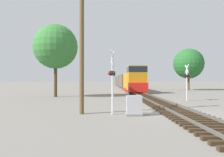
{
  "coord_description": "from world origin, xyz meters",
  "views": [
    {
      "loc": [
        -4.69,
        -14.73,
        2.2
      ],
      "look_at": [
        -4.15,
        10.77,
        2.34
      ],
      "focal_mm": 35.0,
      "sensor_mm": 36.0,
      "label": 1
    }
  ],
  "objects_px": {
    "utility_pole": "(82,37)",
    "tree_far_right": "(56,47)",
    "crossing_signal_near": "(112,77)",
    "crossing_signal_far": "(187,78)",
    "tree_mid_background": "(189,64)",
    "freight_train": "(123,81)",
    "relay_cabinet": "(134,106)"
  },
  "relations": [
    {
      "from": "utility_pole",
      "to": "tree_far_right",
      "type": "bearing_deg",
      "value": 109.59
    },
    {
      "from": "crossing_signal_near",
      "to": "tree_far_right",
      "type": "distance_m",
      "value": 16.46
    },
    {
      "from": "crossing_signal_far",
      "to": "tree_mid_background",
      "type": "distance_m",
      "value": 25.05
    },
    {
      "from": "freight_train",
      "to": "tree_mid_background",
      "type": "height_order",
      "value": "tree_mid_background"
    },
    {
      "from": "relay_cabinet",
      "to": "utility_pole",
      "type": "distance_m",
      "value": 5.46
    },
    {
      "from": "crossing_signal_far",
      "to": "tree_far_right",
      "type": "distance_m",
      "value": 16.45
    },
    {
      "from": "tree_far_right",
      "to": "tree_mid_background",
      "type": "height_order",
      "value": "tree_far_right"
    },
    {
      "from": "crossing_signal_near",
      "to": "crossing_signal_far",
      "type": "height_order",
      "value": "crossing_signal_near"
    },
    {
      "from": "crossing_signal_far",
      "to": "utility_pole",
      "type": "bearing_deg",
      "value": 127.82
    },
    {
      "from": "relay_cabinet",
      "to": "tree_far_right",
      "type": "distance_m",
      "value": 17.89
    },
    {
      "from": "relay_cabinet",
      "to": "tree_mid_background",
      "type": "distance_m",
      "value": 36.19
    },
    {
      "from": "freight_train",
      "to": "relay_cabinet",
      "type": "height_order",
      "value": "freight_train"
    },
    {
      "from": "tree_mid_background",
      "to": "crossing_signal_far",
      "type": "bearing_deg",
      "value": -110.93
    },
    {
      "from": "relay_cabinet",
      "to": "utility_pole",
      "type": "height_order",
      "value": "utility_pole"
    },
    {
      "from": "freight_train",
      "to": "tree_far_right",
      "type": "bearing_deg",
      "value": -107.19
    },
    {
      "from": "utility_pole",
      "to": "tree_far_right",
      "type": "height_order",
      "value": "utility_pole"
    },
    {
      "from": "utility_pole",
      "to": "tree_mid_background",
      "type": "relative_size",
      "value": 1.09
    },
    {
      "from": "tree_far_right",
      "to": "tree_mid_background",
      "type": "distance_m",
      "value": 29.59
    },
    {
      "from": "crossing_signal_near",
      "to": "tree_mid_background",
      "type": "relative_size",
      "value": 0.46
    },
    {
      "from": "crossing_signal_far",
      "to": "utility_pole",
      "type": "relative_size",
      "value": 0.4
    },
    {
      "from": "crossing_signal_far",
      "to": "utility_pole",
      "type": "distance_m",
      "value": 13.25
    },
    {
      "from": "tree_far_right",
      "to": "utility_pole",
      "type": "bearing_deg",
      "value": -70.41
    },
    {
      "from": "relay_cabinet",
      "to": "tree_mid_background",
      "type": "bearing_deg",
      "value": 64.35
    },
    {
      "from": "tree_mid_background",
      "to": "crossing_signal_near",
      "type": "bearing_deg",
      "value": -117.82
    },
    {
      "from": "crossing_signal_near",
      "to": "tree_mid_background",
      "type": "xyz_separation_m",
      "value": [
        16.85,
        31.94,
        3.19
      ]
    },
    {
      "from": "freight_train",
      "to": "relay_cabinet",
      "type": "xyz_separation_m",
      "value": [
        -3.06,
        -51.41,
        -1.27
      ]
    },
    {
      "from": "crossing_signal_far",
      "to": "utility_pole",
      "type": "height_order",
      "value": "utility_pole"
    },
    {
      "from": "relay_cabinet",
      "to": "tree_far_right",
      "type": "relative_size",
      "value": 0.13
    },
    {
      "from": "freight_train",
      "to": "crossing_signal_far",
      "type": "relative_size",
      "value": 17.54
    },
    {
      "from": "tree_far_right",
      "to": "crossing_signal_near",
      "type": "bearing_deg",
      "value": -64.21
    },
    {
      "from": "relay_cabinet",
      "to": "tree_mid_background",
      "type": "height_order",
      "value": "tree_mid_background"
    },
    {
      "from": "freight_train",
      "to": "tree_far_right",
      "type": "relative_size",
      "value": 7.18
    }
  ]
}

